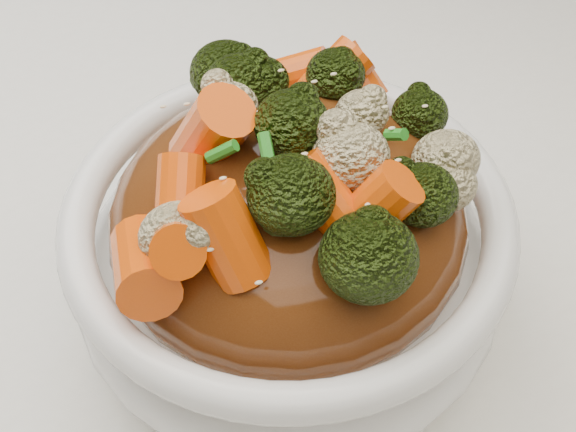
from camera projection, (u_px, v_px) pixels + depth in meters
name	position (u px, v px, depth m)	size (l,w,h in m)	color
tablecloth	(218.00, 288.00, 0.43)	(1.20, 0.80, 0.04)	white
bowl	(288.00, 259.00, 0.37)	(0.19, 0.19, 0.08)	white
sauce_base	(288.00, 220.00, 0.35)	(0.15, 0.15, 0.09)	#56290E
carrots	(288.00, 123.00, 0.30)	(0.15, 0.15, 0.05)	#F55407
broccoli	(288.00, 124.00, 0.30)	(0.15, 0.15, 0.04)	black
cauliflower	(288.00, 128.00, 0.31)	(0.15, 0.15, 0.03)	beige
scallions	(288.00, 121.00, 0.30)	(0.12, 0.12, 0.02)	#24841E
sesame_seeds	(288.00, 121.00, 0.30)	(0.14, 0.14, 0.01)	beige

